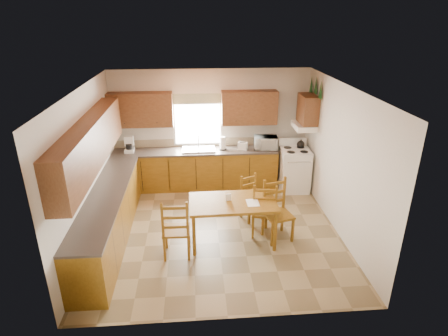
{
  "coord_description": "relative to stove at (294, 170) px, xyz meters",
  "views": [
    {
      "loc": [
        -0.37,
        -6.12,
        3.85
      ],
      "look_at": [
        0.15,
        0.3,
        1.15
      ],
      "focal_mm": 30.0,
      "sensor_mm": 36.0,
      "label": 1
    }
  ],
  "objects": [
    {
      "name": "table_card",
      "position": [
        -1.71,
        -1.99,
        0.39
      ],
      "size": [
        0.1,
        0.03,
        0.12
      ],
      "primitive_type": "cube",
      "rotation": [
        0.0,
        0.0,
        0.14
      ],
      "color": "white",
      "rests_on": "dining_table"
    },
    {
      "name": "lower_cab_back",
      "position": [
        -2.25,
        0.31,
        -0.04
      ],
      "size": [
        3.75,
        0.6,
        0.88
      ],
      "primitive_type": "cube",
      "color": "brown",
      "rests_on": "floor"
    },
    {
      "name": "chair_far_left",
      "position": [
        -1.17,
        -1.27,
        -0.03
      ],
      "size": [
        0.49,
        0.48,
        0.9
      ],
      "primitive_type": "cube",
      "rotation": [
        0.0,
        0.0,
        0.43
      ],
      "color": "brown",
      "rests_on": "floor"
    },
    {
      "name": "lower_cab_left",
      "position": [
        -3.83,
        -1.79,
        -0.04
      ],
      "size": [
        0.6,
        3.6,
        0.88
      ],
      "primitive_type": "cube",
      "color": "brown",
      "rests_on": "floor"
    },
    {
      "name": "floor",
      "position": [
        -1.88,
        -1.64,
        -0.48
      ],
      "size": [
        4.5,
        4.5,
        0.0
      ],
      "primitive_type": "plane",
      "color": "olive",
      "rests_on": "ground"
    },
    {
      "name": "range_hood",
      "position": [
        0.15,
        0.01,
        1.04
      ],
      "size": [
        0.44,
        0.62,
        0.12
      ],
      "primitive_type": "cube",
      "color": "white",
      "rests_on": "wall_right"
    },
    {
      "name": "counter_back",
      "position": [
        -2.25,
        0.31,
        0.42
      ],
      "size": [
        3.75,
        0.63,
        0.04
      ],
      "primitive_type": "cube",
      "color": "#413832",
      "rests_on": "lower_cab_back"
    },
    {
      "name": "wall_left",
      "position": [
        -4.13,
        -1.64,
        0.87
      ],
      "size": [
        4.5,
        4.5,
        0.0
      ],
      "primitive_type": "plane",
      "color": "beige",
      "rests_on": "floor"
    },
    {
      "name": "window_frame",
      "position": [
        -2.18,
        0.58,
        1.07
      ],
      "size": [
        1.13,
        0.02,
        1.18
      ],
      "primitive_type": "cube",
      "color": "white",
      "rests_on": "wall_back"
    },
    {
      "name": "coffeemaker",
      "position": [
        -3.74,
        0.32,
        0.61
      ],
      "size": [
        0.23,
        0.26,
        0.34
      ],
      "primitive_type": "cube",
      "rotation": [
        0.0,
        0.0,
        -0.13
      ],
      "color": "white",
      "rests_on": "counter_back"
    },
    {
      "name": "sink_basin",
      "position": [
        -2.18,
        0.31,
        0.46
      ],
      "size": [
        0.75,
        0.45,
        0.04
      ],
      "primitive_type": "cube",
      "color": "silver",
      "rests_on": "counter_back"
    },
    {
      "name": "dining_table",
      "position": [
        -1.63,
        -2.03,
        -0.08
      ],
      "size": [
        1.52,
        0.89,
        0.81
      ],
      "primitive_type": "cube",
      "rotation": [
        0.0,
        0.0,
        0.02
      ],
      "color": "brown",
      "rests_on": "floor"
    },
    {
      "name": "stove",
      "position": [
        0.0,
        0.0,
        0.0
      ],
      "size": [
        0.67,
        0.69,
        0.96
      ],
      "primitive_type": "cube",
      "rotation": [
        0.0,
        0.0,
        -0.04
      ],
      "color": "white",
      "rests_on": "floor"
    },
    {
      "name": "wall_back",
      "position": [
        -1.88,
        0.61,
        0.87
      ],
      "size": [
        4.5,
        4.5,
        0.0
      ],
      "primitive_type": "plane",
      "color": "beige",
      "rests_on": "floor"
    },
    {
      "name": "upper_cab_back_left",
      "position": [
        -3.43,
        0.45,
        1.38
      ],
      "size": [
        1.41,
        0.33,
        0.75
      ],
      "primitive_type": "cube",
      "color": "brown",
      "rests_on": "wall_back"
    },
    {
      "name": "ceiling",
      "position": [
        -1.88,
        -1.64,
        2.22
      ],
      "size": [
        4.5,
        4.5,
        0.0
      ],
      "primitive_type": "plane",
      "color": "#9C4F27",
      "rests_on": "floor"
    },
    {
      "name": "backsplash",
      "position": [
        -2.25,
        0.6,
        0.53
      ],
      "size": [
        3.75,
        0.01,
        0.18
      ],
      "primitive_type": "cube",
      "color": "#87785B",
      "rests_on": "counter_back"
    },
    {
      "name": "upper_cab_back_right",
      "position": [
        -1.02,
        0.45,
        1.38
      ],
      "size": [
        1.25,
        0.33,
        0.75
      ],
      "primitive_type": "cube",
      "color": "brown",
      "rests_on": "wall_back"
    },
    {
      "name": "window_pane",
      "position": [
        -2.18,
        0.58,
        1.07
      ],
      "size": [
        1.05,
        0.01,
        1.1
      ],
      "primitive_type": "cube",
      "color": "white",
      "rests_on": "wall_back"
    },
    {
      "name": "pine_decal_c",
      "position": [
        0.33,
        0.33,
        1.9
      ],
      "size": [
        0.22,
        0.22,
        0.36
      ],
      "primitive_type": "cone",
      "color": "#18441B",
      "rests_on": "wall_right"
    },
    {
      "name": "table_paper",
      "position": [
        -1.3,
        -2.11,
        0.33
      ],
      "size": [
        0.21,
        0.28,
        0.0
      ],
      "primitive_type": "cube",
      "rotation": [
        0.0,
        0.0,
        0.02
      ],
      "color": "white",
      "rests_on": "dining_table"
    },
    {
      "name": "chair_near_right",
      "position": [
        -1.03,
        -1.82,
        0.05
      ],
      "size": [
        0.51,
        0.49,
        1.06
      ],
      "primitive_type": "cube",
      "rotation": [
        0.0,
        0.0,
        2.99
      ],
      "color": "brown",
      "rests_on": "floor"
    },
    {
      "name": "counter_left",
      "position": [
        -3.83,
        -1.79,
        0.42
      ],
      "size": [
        0.63,
        3.6,
        0.04
      ],
      "primitive_type": "cube",
      "color": "#413832",
      "rests_on": "lower_cab_left"
    },
    {
      "name": "pine_decal_a",
      "position": [
        0.33,
        -0.31,
        1.9
      ],
      "size": [
        0.22,
        0.22,
        0.36
      ],
      "primitive_type": "cone",
      "color": "#18441B",
      "rests_on": "wall_right"
    },
    {
      "name": "upper_cab_stove",
      "position": [
        0.2,
        0.01,
        1.42
      ],
      "size": [
        0.33,
        0.62,
        0.62
      ],
      "primitive_type": "cube",
      "color": "brown",
      "rests_on": "wall_right"
    },
    {
      "name": "toaster",
      "position": [
        -1.17,
        0.28,
        0.53
      ],
      "size": [
        0.25,
        0.2,
        0.17
      ],
      "primitive_type": "cube",
      "rotation": [
        0.0,
        0.0,
        -0.39
      ],
      "color": "white",
      "rests_on": "counter_back"
    },
    {
      "name": "chair_near_left",
      "position": [
        -2.61,
        -2.35,
        0.06
      ],
      "size": [
        0.46,
        0.44,
        1.09
      ],
      "primitive_type": "cube",
      "rotation": [
        0.0,
        0.0,
        3.13
      ],
      "color": "brown",
      "rests_on": "floor"
    },
    {
      "name": "paper_towel",
      "position": [
        -1.63,
        0.31,
        0.59
      ],
      "size": [
        0.14,
        0.14,
        0.3
      ],
      "primitive_type": "cylinder",
      "rotation": [
        0.0,
        0.0,
        0.07
      ],
      "color": "white",
      "rests_on": "counter_back"
    },
    {
      "name": "upper_cab_left",
      "position": [
        -3.96,
        -1.79,
        1.38
      ],
      "size": [
        0.33,
        3.6,
        0.75
      ],
      "primitive_type": "cube",
      "color": "brown",
      "rests_on": "wall_left"
    },
    {
      "name": "window_valance",
      "position": [
        -2.18,
        0.55,
        1.57
      ],
      "size": [
        1.19,
        0.01,
        0.24
      ],
      "primitive_type": "cube",
      "color": "#4A6135",
      "rests_on": "wall_back"
    },
    {
      "name": "wall_front",
      "position": [
        -1.88,
        -3.89,
        0.87
      ],
      "size": [
        4.5,
        4.5,
        0.0
      ],
      "primitive_type": "plane",
      "color": "beige",
      "rests_on": "floor"
    },
    {
      "name": "pine_decal_b",
      "position": [
        0.33,
        0.01,
        1.94
      ],
      "size": [
        0.22,
        0.22,
        0.36
      ],
      "primitive_type": "cone",
      "color": "#18441B",
      "rests_on": "wall_right"
    },
    {
      "name": "microwave",
      "position": [
        -0.64,
        0.3,
        0.59
      ],
      "size": [
        0.51,
        0.39,
        0.29
      ],
      "primitive_type": "imported",
      "rotation": [
        0.0,
        0.0,
        -0.09
      ],
      "color": "white",
      "rests_on": "counter_back"
    },
    {
      "name": "wall_right",
      "position": [
        0.37,
        -1.64,
        0.87
      ],
      "size": [
        4.5,
        4.5,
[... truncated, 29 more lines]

